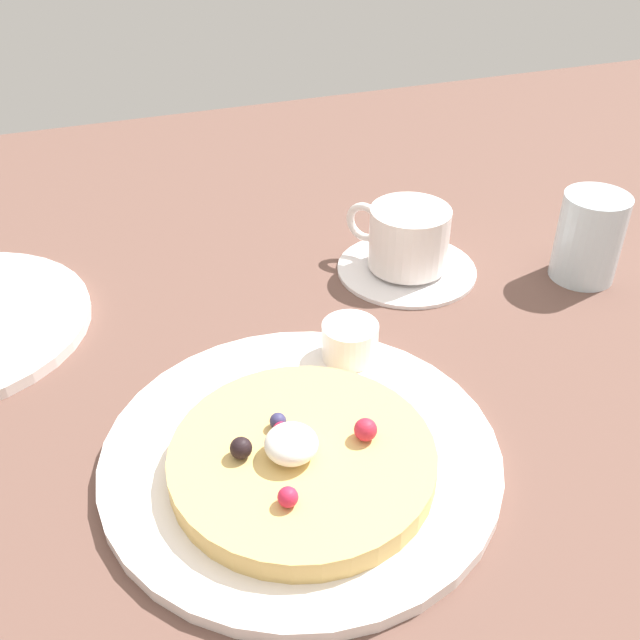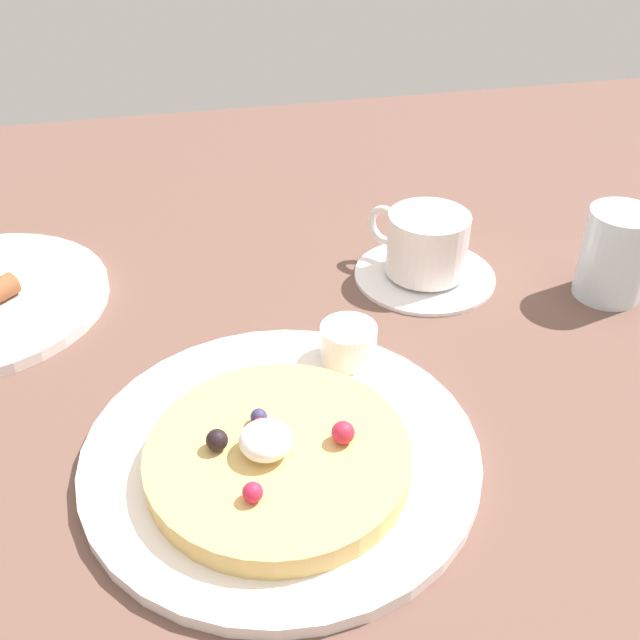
# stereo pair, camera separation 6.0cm
# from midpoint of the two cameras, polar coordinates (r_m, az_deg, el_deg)

# --- Properties ---
(ground_plane) EXTENTS (2.06, 1.24, 0.03)m
(ground_plane) POSITION_cam_midpoint_polar(r_m,az_deg,el_deg) (0.63, 1.54, -4.09)
(ground_plane) COLOR brown
(pancake_plate) EXTENTS (0.28, 0.28, 0.01)m
(pancake_plate) POSITION_cam_midpoint_polar(r_m,az_deg,el_deg) (0.53, 0.23, -10.33)
(pancake_plate) COLOR white
(pancake_plate) RESTS_ON ground_plane
(pancake_with_berries) EXTENTS (0.18, 0.18, 0.04)m
(pancake_with_berries) POSITION_cam_midpoint_polar(r_m,az_deg,el_deg) (0.51, 0.11, -10.63)
(pancake_with_berries) COLOR #DBB363
(pancake_with_berries) RESTS_ON pancake_plate
(syrup_ramekin) EXTENTS (0.05, 0.05, 0.03)m
(syrup_ramekin) POSITION_cam_midpoint_polar(r_m,az_deg,el_deg) (0.60, 5.07, -1.84)
(syrup_ramekin) COLOR white
(syrup_ramekin) RESTS_ON pancake_plate
(coffee_saucer) EXTENTS (0.14, 0.14, 0.01)m
(coffee_saucer) POSITION_cam_midpoint_polar(r_m,az_deg,el_deg) (0.74, 10.38, 3.45)
(coffee_saucer) COLOR white
(coffee_saucer) RESTS_ON ground_plane
(coffee_cup) EXTENTS (0.09, 0.10, 0.06)m
(coffee_cup) POSITION_cam_midpoint_polar(r_m,az_deg,el_deg) (0.72, 10.56, 5.88)
(coffee_cup) COLOR white
(coffee_cup) RESTS_ON coffee_saucer
(water_glass) EXTENTS (0.06, 0.06, 0.09)m
(water_glass) POSITION_cam_midpoint_polar(r_m,az_deg,el_deg) (0.74, 23.99, 4.58)
(water_glass) COLOR silver
(water_glass) RESTS_ON ground_plane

